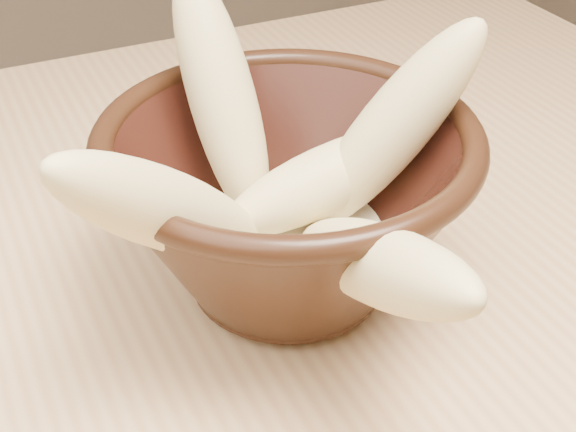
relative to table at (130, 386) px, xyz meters
name	(u,v)px	position (x,y,z in m)	size (l,w,h in m)	color
table	(130,386)	(0.00, 0.00, 0.00)	(1.20, 0.80, 0.75)	#DBAF78
bowl	(288,202)	(0.11, -0.04, 0.15)	(0.23, 0.23, 0.13)	black
milk_puddle	(288,242)	(0.11, -0.04, 0.12)	(0.13, 0.13, 0.02)	#F0E9C1
banana_upright	(222,96)	(0.09, 0.02, 0.20)	(0.04, 0.04, 0.17)	#DFC584
banana_left	(171,211)	(0.02, -0.07, 0.19)	(0.04, 0.04, 0.19)	#DFC584
banana_right	(392,129)	(0.17, -0.05, 0.19)	(0.04, 0.04, 0.16)	#DFC584
banana_across	(326,180)	(0.13, -0.04, 0.16)	(0.04, 0.04, 0.14)	#DFC584
banana_front	(375,263)	(0.11, -0.13, 0.17)	(0.04, 0.04, 0.20)	#DFC584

